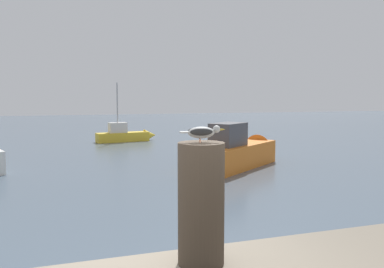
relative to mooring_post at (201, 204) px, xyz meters
name	(u,v)px	position (x,y,z in m)	size (l,w,h in m)	color
mooring_post	(201,204)	(0.00, 0.00, 0.00)	(0.40, 0.40, 1.06)	#382D23
seagull	(202,132)	(0.01, 0.00, 0.62)	(0.39, 0.17, 0.14)	tan
boat_orange	(241,152)	(5.73, 11.33, -1.32)	(5.47, 4.57, 1.96)	orange
boat_yellow	(127,135)	(2.66, 21.69, -1.50)	(3.96, 1.41, 3.77)	yellow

